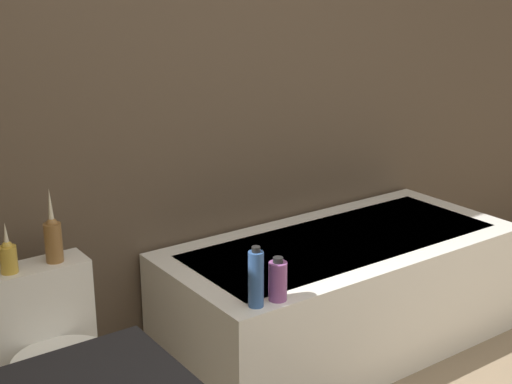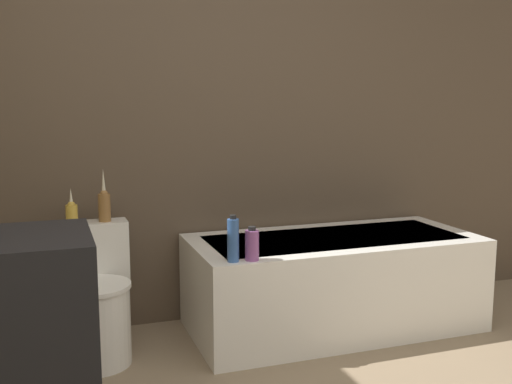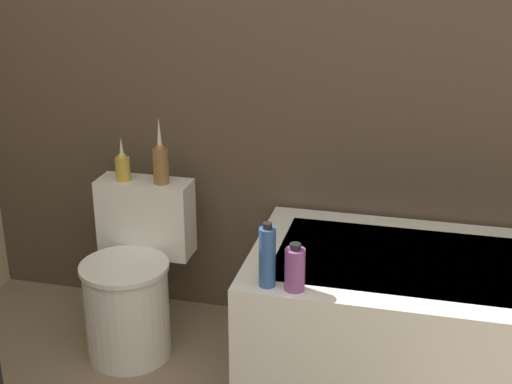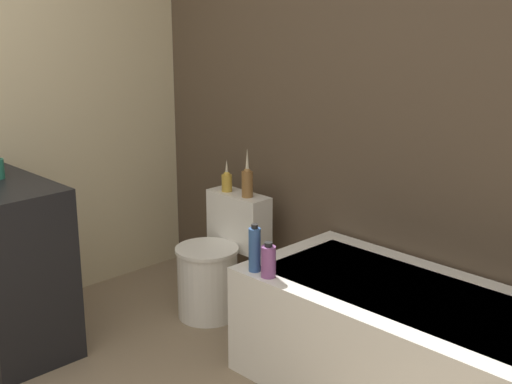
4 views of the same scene
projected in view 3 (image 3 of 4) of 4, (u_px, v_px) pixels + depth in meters
name	position (u px, v px, depth m)	size (l,w,h in m)	color
wall_back_tiled	(318.00, 27.00, 2.81)	(6.40, 0.06, 2.60)	brown
bathtub	(471.00, 330.00, 2.64)	(1.65, 0.76, 0.54)	white
toilet	(133.00, 282.00, 2.94)	(0.40, 0.50, 0.68)	white
vase_gold	(123.00, 166.00, 2.94)	(0.06, 0.06, 0.19)	gold
vase_silver	(161.00, 162.00, 2.90)	(0.06, 0.06, 0.28)	olive
shampoo_bottle_tall	(267.00, 257.00, 2.38)	(0.06, 0.06, 0.23)	#335999
shampoo_bottle_short	(295.00, 269.00, 2.36)	(0.07, 0.07, 0.17)	#8C4C8C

